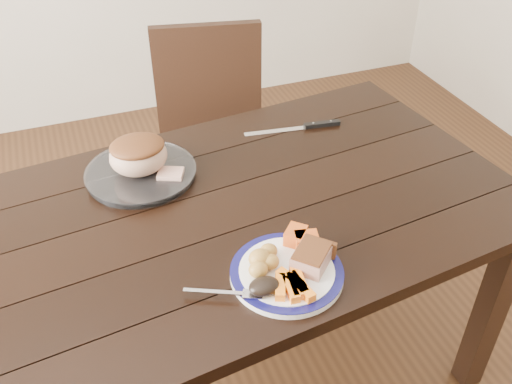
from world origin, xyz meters
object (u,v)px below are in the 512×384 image
object	(u,v)px
serving_platter	(141,174)
carving_knife	(310,126)
roast_joint	(138,156)
chair_far	(213,134)
dinner_plate	(287,273)
pork_slice	(311,258)
fork	(229,293)
dining_table	(227,235)

from	to	relation	value
serving_platter	carving_knife	world-z (taller)	serving_platter
roast_joint	carving_knife	bearing A→B (deg)	7.65
chair_far	dinner_plate	bearing A→B (deg)	94.57
serving_platter	pork_slice	bearing A→B (deg)	-60.42
fork	dining_table	bearing A→B (deg)	98.83
dinner_plate	pork_slice	xyz separation A→B (m)	(0.06, -0.00, 0.03)
dining_table	fork	bearing A→B (deg)	-106.64
carving_knife	dinner_plate	bearing A→B (deg)	-111.72
chair_far	serving_platter	distance (m)	0.67
pork_slice	carving_knife	xyz separation A→B (m)	(0.28, 0.60, -0.03)
carving_knife	fork	bearing A→B (deg)	-120.37
pork_slice	carving_knife	distance (m)	0.66
pork_slice	roast_joint	world-z (taller)	roast_joint
pork_slice	serving_platter	bearing A→B (deg)	119.58
dinner_plate	carving_knife	size ratio (longest dim) A/B	0.83
fork	roast_joint	distance (m)	0.55
dinner_plate	carving_knife	distance (m)	0.68
dinner_plate	carving_knife	bearing A→B (deg)	60.34
dining_table	pork_slice	bearing A→B (deg)	-68.40
chair_far	serving_platter	bearing A→B (deg)	66.07
chair_far	pork_slice	world-z (taller)	chair_far
dining_table	dinner_plate	world-z (taller)	dinner_plate
dining_table	chair_far	distance (m)	0.77
serving_platter	carving_knife	distance (m)	0.58
fork	serving_platter	bearing A→B (deg)	124.78
chair_far	carving_knife	distance (m)	0.53
chair_far	fork	distance (m)	1.11
chair_far	dinner_plate	xyz separation A→B (m)	(-0.13, -1.02, 0.23)
serving_platter	pork_slice	distance (m)	0.60
dinner_plate	fork	bearing A→B (deg)	-171.50
dinner_plate	serving_platter	world-z (taller)	serving_platter
roast_joint	fork	bearing A→B (deg)	-80.69
chair_far	carving_knife	size ratio (longest dim) A/B	2.91
pork_slice	fork	bearing A→B (deg)	-175.24
dinner_plate	pork_slice	size ratio (longest dim) A/B	2.84
serving_platter	fork	xyz separation A→B (m)	(0.09, -0.54, 0.01)
pork_slice	carving_knife	world-z (taller)	pork_slice
roast_joint	pork_slice	bearing A→B (deg)	-60.42
serving_platter	pork_slice	xyz separation A→B (m)	(0.29, -0.52, 0.03)
serving_platter	dinner_plate	bearing A→B (deg)	-65.36
dining_table	dinner_plate	distance (m)	0.31
fork	pork_slice	bearing A→B (deg)	30.23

